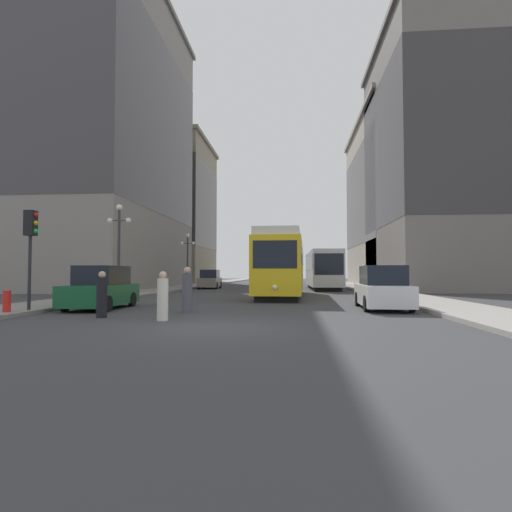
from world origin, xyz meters
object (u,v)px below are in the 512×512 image
at_px(traffic_light_near_left, 31,233).
at_px(lamp_post_left_near, 119,236).
at_px(fire_hydrant, 7,301).
at_px(parked_car_left_mid, 210,280).
at_px(parked_car_left_near, 101,289).
at_px(lamp_post_left_far, 188,252).
at_px(transit_bus, 322,268).
at_px(pedestrian_on_sidewalk, 163,298).
at_px(streetcar, 282,264).
at_px(pedestrian_crossing_far, 102,296).
at_px(pedestrian_crossing_near, 187,291).
at_px(parked_car_right_far, 382,289).

xyz_separation_m(traffic_light_near_left, lamp_post_left_near, (-0.22, 8.35, 0.65)).
bearing_deg(fire_hydrant, parked_car_left_mid, 85.84).
bearing_deg(parked_car_left_near, lamp_post_left_near, 106.02).
height_order(parked_car_left_mid, lamp_post_left_far, lamp_post_left_far).
relative_size(transit_bus, pedestrian_on_sidewalk, 7.69).
height_order(parked_car_left_mid, fire_hydrant, parked_car_left_mid).
relative_size(streetcar, pedestrian_crossing_far, 7.98).
bearing_deg(lamp_post_left_near, pedestrian_crossing_far, -69.47).
height_order(streetcar, pedestrian_crossing_near, streetcar).
relative_size(traffic_light_near_left, lamp_post_left_near, 0.70).
xyz_separation_m(parked_car_left_mid, lamp_post_left_near, (-1.90, -16.80, 2.82)).
bearing_deg(transit_bus, lamp_post_left_near, -129.07).
bearing_deg(lamp_post_left_near, streetcar, 22.34).
distance_m(parked_car_left_near, parked_car_left_mid, 22.85).
relative_size(parked_car_right_far, lamp_post_left_far, 0.93).
xyz_separation_m(streetcar, transit_bus, (3.43, 12.43, -0.15)).
xyz_separation_m(pedestrian_crossing_near, traffic_light_near_left, (-5.73, -0.99, 2.19)).
relative_size(parked_car_right_far, traffic_light_near_left, 1.27).
xyz_separation_m(pedestrian_crossing_far, fire_hydrant, (-3.52, 0.13, -0.21)).
bearing_deg(pedestrian_on_sidewalk, lamp_post_left_near, -9.66).
relative_size(streetcar, lamp_post_left_near, 2.37).
xyz_separation_m(pedestrian_on_sidewalk, traffic_light_near_left, (-5.63, 1.69, 2.27)).
height_order(transit_bus, traffic_light_near_left, traffic_light_near_left).
bearing_deg(lamp_post_left_near, pedestrian_crossing_near, -51.06).
xyz_separation_m(streetcar, parked_car_left_mid, (-7.37, 13.00, -1.26)).
height_order(parked_car_left_near, pedestrian_crossing_far, parked_car_left_near).
height_order(streetcar, transit_bus, streetcar).
bearing_deg(pedestrian_on_sidewalk, parked_car_left_near, 4.80).
bearing_deg(pedestrian_on_sidewalk, streetcar, -53.72).
xyz_separation_m(lamp_post_left_near, fire_hydrant, (0.00, -9.28, -3.13)).
relative_size(transit_bus, fire_hydrant, 16.15).
bearing_deg(lamp_post_left_far, fire_hydrant, -89.99).
bearing_deg(pedestrian_crossing_near, traffic_light_near_left, 59.60).
height_order(pedestrian_on_sidewalk, lamp_post_left_far, lamp_post_left_far).
relative_size(pedestrian_on_sidewalk, lamp_post_left_near, 0.30).
bearing_deg(pedestrian_crossing_far, transit_bus, -25.77).
bearing_deg(fire_hydrant, streetcar, 54.71).
distance_m(parked_car_left_near, lamp_post_left_near, 6.94).
bearing_deg(pedestrian_on_sidewalk, parked_car_left_mid, -31.50).
xyz_separation_m(parked_car_left_near, parked_car_right_far, (11.83, 0.97, 0.00)).
height_order(pedestrian_crossing_near, lamp_post_left_near, lamp_post_left_near).
distance_m(streetcar, fire_hydrant, 16.11).
height_order(streetcar, lamp_post_left_near, lamp_post_left_near).
distance_m(pedestrian_on_sidewalk, lamp_post_left_far, 26.37).
bearing_deg(pedestrian_crossing_far, streetcar, -29.58).
bearing_deg(lamp_post_left_near, parked_car_left_near, -72.57).
bearing_deg(transit_bus, parked_car_left_mid, 175.96).
bearing_deg(fire_hydrant, transit_bus, 63.56).
bearing_deg(traffic_light_near_left, lamp_post_left_near, 91.50).
bearing_deg(traffic_light_near_left, lamp_post_left_far, 90.52).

